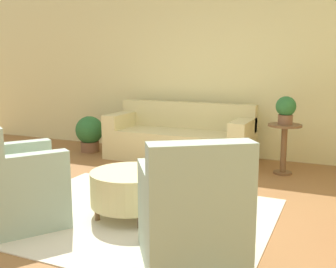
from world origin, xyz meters
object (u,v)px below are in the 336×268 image
at_px(couch, 180,139).
at_px(potted_plant_on_side_table, 286,109).
at_px(armchair_right, 193,215).
at_px(ottoman_table, 130,188).
at_px(potted_plant_floor, 90,132).
at_px(armchair_left, 14,186).
at_px(side_table, 284,141).

height_order(couch, potted_plant_on_side_table, potted_plant_on_side_table).
distance_m(armchair_right, ottoman_table, 1.09).
height_order(potted_plant_on_side_table, potted_plant_floor, potted_plant_on_side_table).
relative_size(potted_plant_on_side_table, potted_plant_floor, 0.61).
bearing_deg(ottoman_table, armchair_right, -35.07).
relative_size(couch, potted_plant_on_side_table, 6.01).
relative_size(armchair_left, potted_plant_on_side_table, 2.71).
bearing_deg(armchair_right, ottoman_table, 144.93).
height_order(ottoman_table, potted_plant_floor, potted_plant_floor).
height_order(couch, side_table, couch).
bearing_deg(side_table, potted_plant_on_side_table, -116.57).
bearing_deg(couch, potted_plant_on_side_table, -6.91).
xyz_separation_m(couch, armchair_right, (1.35, -3.01, 0.05)).
height_order(side_table, potted_plant_on_side_table, potted_plant_on_side_table).
bearing_deg(armchair_right, potted_plant_floor, 135.66).
bearing_deg(armchair_left, ottoman_table, 35.70).
relative_size(armchair_left, armchair_right, 1.00).
height_order(ottoman_table, side_table, side_table).
height_order(couch, armchair_right, armchair_right).
bearing_deg(potted_plant_floor, couch, 3.68).
distance_m(ottoman_table, side_table, 2.48).
relative_size(couch, side_table, 3.28).
bearing_deg(couch, armchair_right, -65.93).
xyz_separation_m(couch, armchair_left, (-0.41, -3.01, 0.05)).
bearing_deg(armchair_right, couch, 114.07).
height_order(armchair_left, side_table, armchair_left).
relative_size(armchair_left, ottoman_table, 1.32).
distance_m(couch, ottoman_table, 2.43).
bearing_deg(armchair_right, potted_plant_on_side_table, 84.64).
distance_m(ottoman_table, potted_plant_on_side_table, 2.55).
height_order(couch, potted_plant_floor, couch).
bearing_deg(armchair_left, couch, 82.27).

